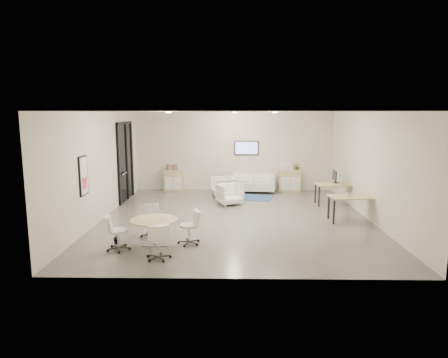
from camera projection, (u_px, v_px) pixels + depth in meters
The scene contains 21 objects.
room_shell at pixel (235, 166), 11.89m from camera, with size 9.60×10.60×4.80m.
glass_door at pixel (125, 159), 14.45m from camera, with size 0.09×1.90×2.85m.
artwork at pixel (83, 176), 10.39m from camera, with size 0.05×0.54×1.04m.
wall_tv at pixel (246, 148), 16.25m from camera, with size 0.98×0.06×0.58m.
ceiling_spots at pixel (229, 112), 12.45m from camera, with size 3.14×4.14×0.03m.
sideboard_left at pixel (174, 180), 16.34m from camera, with size 0.77×0.40×0.86m.
sideboard_right at pixel (289, 181), 16.24m from camera, with size 0.88×0.43×0.88m.
books at pixel (172, 167), 16.25m from camera, with size 0.45×0.14×0.22m.
printer at pixel (286, 166), 16.15m from camera, with size 0.54×0.47×0.34m.
loveseat at pixel (254, 184), 16.10m from camera, with size 1.75×0.97×0.63m.
blue_rug at pixel (250, 197), 15.11m from camera, with size 1.68×1.12×0.01m, color navy.
armchair_left at pixel (223, 186), 15.17m from camera, with size 0.81×0.76×0.84m, color white.
armchair_right at pixel (230, 193), 13.88m from camera, with size 0.78×0.73×0.80m, color white.
desk_rear at pixel (337, 186), 13.81m from camera, with size 1.48×0.84×0.74m.
desk_front at pixel (355, 199), 11.66m from camera, with size 1.52×0.86×0.76m.
monitor at pixel (335, 176), 13.91m from camera, with size 0.20×0.50×0.44m.
round_table at pixel (154, 223), 9.45m from camera, with size 1.11×1.11×0.68m.
meeting_chairs at pixel (154, 230), 9.48m from camera, with size 2.32×2.32×0.82m.
plant_cabinet at pixel (298, 167), 16.15m from camera, with size 0.24×0.27×0.21m, color #3F7F3F.
plant_floor at pixel (117, 241), 9.75m from camera, with size 0.19×0.34×0.15m, color #3F7F3F.
cup at pixel (349, 194), 11.62m from camera, with size 0.14×0.11×0.14m, color white.
Camera 1 is at (-0.12, -11.79, 3.17)m, focal length 32.00 mm.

